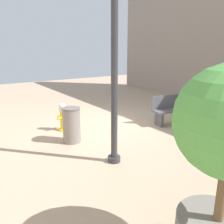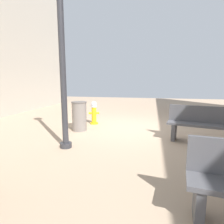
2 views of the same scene
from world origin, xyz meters
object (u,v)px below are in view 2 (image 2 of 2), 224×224
Objects in this scene: fire_hydrant at (94,113)px; trash_bin at (79,116)px; bench_near at (203,124)px; street_lamp at (61,35)px.

trash_bin is at bearing 80.16° from fire_hydrant.
bench_near is 3.63m from trash_bin.
street_lamp is 4.47× the size of trash_bin.
street_lamp reaches higher than bench_near.
trash_bin is at bearing -79.93° from street_lamp.
fire_hydrant is 3.37m from street_lamp.
bench_near is 1.93× the size of trash_bin.
bench_near reaches higher than trash_bin.
bench_near reaches higher than fire_hydrant.
street_lamp is at bearing 18.37° from bench_near.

